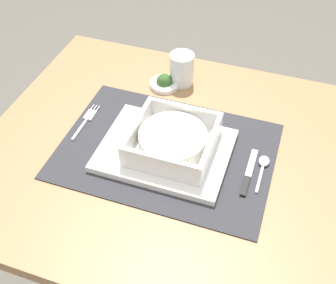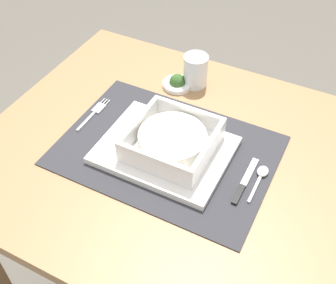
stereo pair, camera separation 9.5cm
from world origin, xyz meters
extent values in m
cube|color=#936D47|center=(0.00, 0.00, 0.70)|extent=(0.85, 0.74, 0.03)
cube|color=brown|center=(-0.38, 0.32, 0.34)|extent=(0.05, 0.05, 0.69)
cube|color=brown|center=(0.38, 0.32, 0.34)|extent=(0.05, 0.05, 0.69)
cube|color=#2D2D33|center=(0.00, -0.01, 0.72)|extent=(0.48, 0.34, 0.00)
cube|color=white|center=(0.00, -0.02, 0.73)|extent=(0.29, 0.22, 0.02)
cube|color=white|center=(0.02, -0.01, 0.74)|extent=(0.18, 0.18, 0.01)
cube|color=white|center=(-0.07, -0.01, 0.77)|extent=(0.01, 0.18, 0.04)
cube|color=white|center=(0.10, -0.01, 0.77)|extent=(0.01, 0.18, 0.04)
cube|color=white|center=(0.02, -0.09, 0.77)|extent=(0.16, 0.01, 0.04)
cube|color=white|center=(0.02, 0.08, 0.77)|extent=(0.16, 0.01, 0.04)
cylinder|color=silver|center=(0.02, -0.01, 0.77)|extent=(0.15, 0.15, 0.03)
cube|color=silver|center=(-0.22, -0.01, 0.73)|extent=(0.01, 0.07, 0.00)
cube|color=silver|center=(-0.22, 0.04, 0.73)|extent=(0.02, 0.04, 0.00)
cylinder|color=silver|center=(-0.22, 0.07, 0.73)|extent=(0.00, 0.02, 0.00)
cylinder|color=silver|center=(-0.22, 0.07, 0.73)|extent=(0.00, 0.02, 0.00)
cylinder|color=silver|center=(-0.21, 0.07, 0.73)|extent=(0.00, 0.02, 0.00)
cube|color=silver|center=(0.22, -0.03, 0.73)|extent=(0.01, 0.07, 0.00)
ellipsoid|color=silver|center=(0.22, 0.03, 0.73)|extent=(0.02, 0.03, 0.01)
cube|color=black|center=(0.19, -0.05, 0.73)|extent=(0.01, 0.05, 0.01)
cube|color=silver|center=(0.19, 0.01, 0.73)|extent=(0.01, 0.08, 0.00)
cylinder|color=white|center=(-0.05, 0.25, 0.76)|extent=(0.06, 0.06, 0.09)
cylinder|color=#C64C1E|center=(-0.05, 0.25, 0.74)|extent=(0.05, 0.05, 0.04)
cylinder|color=white|center=(-0.08, 0.22, 0.73)|extent=(0.08, 0.08, 0.01)
sphere|color=#335926|center=(-0.08, 0.22, 0.73)|extent=(0.04, 0.04, 0.04)
camera|label=1|loc=(0.22, -0.64, 1.42)|focal=45.75mm
camera|label=2|loc=(0.31, -0.60, 1.42)|focal=45.75mm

